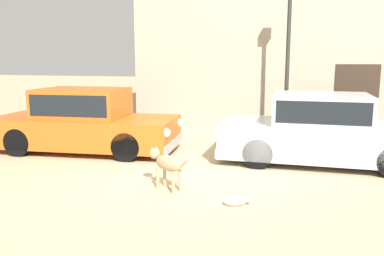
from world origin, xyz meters
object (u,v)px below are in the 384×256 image
(stray_dog_spotted, at_px, (166,163))
(street_lamp, at_px, (288,45))
(parked_sedan_nearest, at_px, (85,121))
(parked_sedan_second, at_px, (321,129))
(stray_cat, at_px, (237,201))

(stray_dog_spotted, bearing_deg, street_lamp, -88.13)
(parked_sedan_nearest, relative_size, stray_dog_spotted, 5.16)
(stray_dog_spotted, distance_m, street_lamp, 4.72)
(parked_sedan_nearest, height_order, parked_sedan_second, parked_sedan_nearest)
(parked_sedan_nearest, height_order, street_lamp, street_lamp)
(parked_sedan_second, xyz_separation_m, stray_dog_spotted, (-2.67, -2.54, -0.28))
(parked_sedan_second, xyz_separation_m, street_lamp, (-0.80, 1.24, 1.83))
(stray_cat, height_order, street_lamp, street_lamp)
(parked_sedan_nearest, bearing_deg, stray_cat, -37.83)
(stray_dog_spotted, bearing_deg, stray_cat, -172.41)
(stray_dog_spotted, relative_size, stray_cat, 1.64)
(stray_dog_spotted, xyz_separation_m, stray_cat, (1.31, -0.49, -0.38))
(parked_sedan_nearest, height_order, stray_cat, parked_sedan_nearest)
(parked_sedan_nearest, xyz_separation_m, street_lamp, (4.72, 1.53, 1.82))
(parked_sedan_second, bearing_deg, stray_cat, -113.88)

